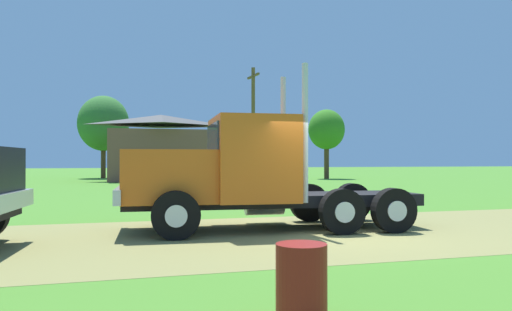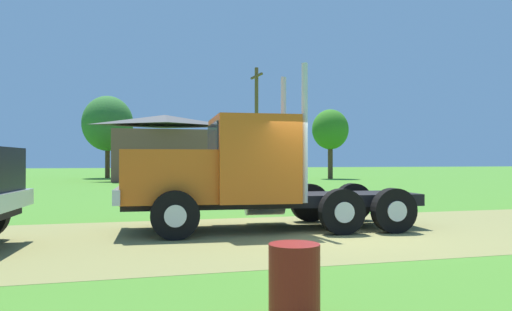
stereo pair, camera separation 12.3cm
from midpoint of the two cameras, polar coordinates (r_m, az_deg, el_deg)
name	(u,v)px [view 1 (the left image)]	position (r m, az deg, el deg)	size (l,w,h in m)	color
ground_plane	(320,233)	(11.39, 7.12, -8.90)	(200.00, 200.00, 0.00)	#488329
dirt_track	(320,233)	(11.39, 7.12, -8.88)	(120.00, 6.55, 0.01)	olive
truck_foreground_white	(238,176)	(11.71, -2.43, -2.34)	(7.30, 3.13, 3.84)	black
steel_barrel	(301,284)	(5.13, 4.57, -14.63)	(0.52, 0.52, 0.81)	maroon
shed_building	(161,149)	(40.46, -11.02, 0.75)	(8.71, 5.61, 5.33)	brown
utility_pole_far	(253,122)	(34.93, -0.43, 3.90)	(0.30, 2.20, 8.23)	brown
tree_mid	(103,124)	(47.97, -17.32, 3.55)	(4.66, 4.66, 7.66)	#513823
tree_right	(326,130)	(44.64, 8.09, 2.95)	(3.26, 3.26, 6.22)	#513823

